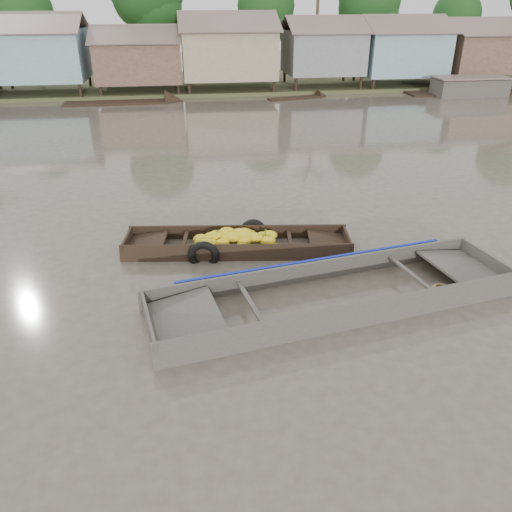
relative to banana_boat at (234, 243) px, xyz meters
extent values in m
plane|color=#4C423A|center=(-0.02, -3.50, -0.19)|extent=(120.00, 120.00, 0.00)
cube|color=#384723|center=(-0.02, 29.50, -0.19)|extent=(120.00, 12.00, 0.50)
cube|color=#789AA6|center=(-10.52, 26.00, 2.51)|extent=(6.20, 5.20, 3.20)
cube|color=brown|center=(-10.52, 24.60, 4.56)|extent=(6.60, 3.02, 1.28)
cube|color=brown|center=(-10.52, 27.41, 4.56)|extent=(6.60, 3.02, 1.28)
cube|color=brown|center=(-3.82, 26.00, 2.01)|extent=(5.80, 4.60, 2.70)
cube|color=brown|center=(-3.82, 24.76, 3.81)|extent=(6.20, 2.67, 1.14)
cube|color=brown|center=(-3.82, 27.24, 3.81)|extent=(6.20, 2.67, 1.14)
cube|color=gray|center=(2.48, 26.00, 2.46)|extent=(6.50, 5.30, 3.30)
cube|color=brown|center=(2.48, 24.57, 4.56)|extent=(6.90, 3.08, 1.31)
cube|color=brown|center=(2.48, 27.43, 4.56)|extent=(6.90, 3.08, 1.31)
cube|color=slate|center=(9.48, 26.00, 2.41)|extent=(5.40, 4.70, 2.90)
cube|color=brown|center=(9.48, 24.73, 4.31)|extent=(5.80, 2.73, 1.17)
cube|color=brown|center=(9.48, 27.27, 4.31)|extent=(5.80, 2.73, 1.17)
cube|color=#789AA6|center=(15.48, 26.00, 2.31)|extent=(6.00, 5.00, 3.10)
cube|color=brown|center=(15.48, 24.65, 4.31)|extent=(6.40, 2.90, 1.24)
cube|color=brown|center=(15.48, 27.35, 4.31)|extent=(6.40, 2.90, 1.24)
cube|color=brown|center=(21.98, 26.00, 2.26)|extent=(5.70, 4.90, 2.80)
cube|color=brown|center=(21.98, 24.68, 4.11)|extent=(6.10, 2.85, 1.21)
cube|color=brown|center=(21.98, 27.33, 4.11)|extent=(6.10, 2.85, 1.21)
cylinder|color=#473323|center=(-12.02, 30.50, 2.26)|extent=(0.28, 0.28, 4.90)
sphere|color=#103414|center=(-12.02, 30.50, 5.06)|extent=(4.20, 4.20, 4.20)
cylinder|color=#473323|center=(-3.02, 29.50, 2.96)|extent=(0.28, 0.28, 6.30)
cylinder|color=#473323|center=(5.98, 30.50, 2.43)|extent=(0.28, 0.28, 5.25)
sphere|color=#103414|center=(5.98, 30.50, 5.43)|extent=(4.50, 4.50, 4.50)
cylinder|color=#473323|center=(13.98, 29.50, 2.61)|extent=(0.28, 0.28, 5.60)
sphere|color=#103414|center=(13.98, 29.50, 5.81)|extent=(4.80, 4.80, 4.80)
cylinder|color=#473323|center=(21.98, 30.50, 2.08)|extent=(0.28, 0.28, 4.55)
sphere|color=#103414|center=(21.98, 30.50, 4.68)|extent=(3.90, 3.90, 3.90)
cylinder|color=#473323|center=(9.98, 30.00, 3.81)|extent=(0.24, 0.24, 8.00)
cube|color=black|center=(0.10, 0.00, -0.27)|extent=(6.14, 1.94, 0.08)
cube|color=black|center=(0.19, 0.65, -0.03)|extent=(6.14, 0.97, 0.57)
cube|color=black|center=(0.01, -0.65, -0.03)|extent=(6.14, 0.97, 0.57)
cube|color=black|center=(3.10, -0.39, -0.03)|extent=(0.24, 1.34, 0.54)
cube|color=black|center=(2.57, -0.32, 0.04)|extent=(1.19, 1.28, 0.21)
cube|color=black|center=(-2.90, 0.40, -0.03)|extent=(0.24, 1.34, 0.54)
cube|color=black|center=(-2.38, 0.33, 0.04)|extent=(1.19, 1.28, 0.21)
cube|color=black|center=(-1.33, 0.19, 0.09)|extent=(0.27, 1.29, 0.05)
cube|color=black|center=(1.53, -0.19, 0.09)|extent=(0.27, 1.29, 0.05)
ellipsoid|color=#F6F31B|center=(0.42, 0.34, 0.08)|extent=(0.46, 0.35, 0.26)
ellipsoid|color=#F6F31B|center=(0.16, -0.37, 0.04)|extent=(0.43, 0.33, 0.25)
ellipsoid|color=#F6F31B|center=(0.06, 0.15, 0.19)|extent=(0.51, 0.38, 0.29)
ellipsoid|color=#F6F31B|center=(-0.63, -0.13, 0.08)|extent=(0.48, 0.36, 0.27)
ellipsoid|color=#F6F31B|center=(-0.90, -0.23, -0.04)|extent=(0.43, 0.32, 0.24)
ellipsoid|color=#F6F31B|center=(-0.82, 0.08, 0.08)|extent=(0.54, 0.41, 0.31)
ellipsoid|color=#F6F31B|center=(-0.91, 0.08, -0.01)|extent=(0.41, 0.31, 0.24)
ellipsoid|color=#F6F31B|center=(1.00, 0.12, 0.10)|extent=(0.52, 0.40, 0.30)
ellipsoid|color=#F6F31B|center=(0.15, 0.10, 0.27)|extent=(0.41, 0.31, 0.23)
ellipsoid|color=#F6F31B|center=(-0.73, -0.10, 0.07)|extent=(0.53, 0.40, 0.30)
ellipsoid|color=#F6F31B|center=(-0.03, 0.29, 0.12)|extent=(0.43, 0.33, 0.25)
ellipsoid|color=#F6F31B|center=(0.27, -0.22, 0.15)|extent=(0.46, 0.35, 0.26)
ellipsoid|color=#F6F31B|center=(-0.13, 0.18, 0.18)|extent=(0.47, 0.36, 0.27)
ellipsoid|color=#F6F31B|center=(-0.66, -0.22, 0.01)|extent=(0.52, 0.39, 0.30)
ellipsoid|color=#F6F31B|center=(-0.05, 0.24, 0.16)|extent=(0.48, 0.36, 0.27)
ellipsoid|color=#F6F31B|center=(-0.88, 0.27, 0.06)|extent=(0.49, 0.37, 0.28)
ellipsoid|color=#F6F31B|center=(0.89, -0.26, 0.12)|extent=(0.49, 0.37, 0.28)
ellipsoid|color=#F6F31B|center=(-0.15, -0.05, 0.20)|extent=(0.50, 0.38, 0.28)
ellipsoid|color=#F6F31B|center=(0.27, -0.06, 0.30)|extent=(0.55, 0.41, 0.31)
ellipsoid|color=#F6F31B|center=(1.08, -0.51, 0.01)|extent=(0.45, 0.34, 0.25)
ellipsoid|color=#F6F31B|center=(-0.58, 0.16, 0.17)|extent=(0.46, 0.35, 0.26)
ellipsoid|color=#F6F31B|center=(0.83, 0.21, 0.05)|extent=(0.46, 0.35, 0.26)
ellipsoid|color=#F6F31B|center=(-0.71, -0.21, 0.03)|extent=(0.53, 0.40, 0.30)
ellipsoid|color=#F6F31B|center=(-0.17, 0.36, 0.17)|extent=(0.42, 0.32, 0.24)
ellipsoid|color=#F6F31B|center=(0.48, -0.11, 0.21)|extent=(0.49, 0.37, 0.28)
ellipsoid|color=#F6F31B|center=(-0.45, 0.14, 0.20)|extent=(0.54, 0.40, 0.30)
ellipsoid|color=#F6F31B|center=(-0.32, -0.23, 0.15)|extent=(0.41, 0.31, 0.23)
ellipsoid|color=#F6F31B|center=(0.57, -0.24, 0.23)|extent=(0.42, 0.32, 0.24)
ellipsoid|color=#F6F31B|center=(0.47, 0.37, 0.07)|extent=(0.44, 0.34, 0.25)
ellipsoid|color=#F6F31B|center=(0.16, -0.12, 0.20)|extent=(0.48, 0.36, 0.27)
ellipsoid|color=#F6F31B|center=(-0.18, 0.10, 0.29)|extent=(0.51, 0.38, 0.29)
ellipsoid|color=#F6F31B|center=(-0.02, -0.15, 0.26)|extent=(0.51, 0.38, 0.29)
cylinder|color=#3F6626|center=(-0.44, 0.07, 0.29)|extent=(0.04, 0.04, 0.20)
cylinder|color=#3F6626|center=(0.32, -0.03, 0.29)|extent=(0.04, 0.04, 0.20)
cylinder|color=#3F6626|center=(0.86, -0.10, 0.29)|extent=(0.04, 0.04, 0.20)
torus|color=black|center=(0.63, 0.68, -0.01)|extent=(0.80, 0.30, 0.78)
torus|color=black|center=(-0.87, -0.62, -0.01)|extent=(0.85, 0.30, 0.84)
cube|color=#3D3834|center=(1.99, -3.00, -0.27)|extent=(8.58, 3.24, 0.08)
cube|color=#3D3834|center=(1.81, -1.99, 0.03)|extent=(8.47, 1.67, 0.68)
cube|color=#3D3834|center=(2.17, -4.01, 0.03)|extent=(8.47, 1.67, 0.68)
cube|color=#3D3834|center=(6.12, -2.27, 0.03)|extent=(0.42, 2.07, 0.65)
cube|color=#3D3834|center=(5.40, -2.39, 0.11)|extent=(1.75, 2.03, 0.26)
cube|color=#3D3834|center=(-2.14, -3.73, 0.03)|extent=(0.42, 2.07, 0.65)
cube|color=#3D3834|center=(-1.43, -3.60, 0.11)|extent=(1.75, 2.03, 0.26)
cube|color=#3D3834|center=(0.01, -3.35, 0.17)|extent=(0.45, 2.00, 0.05)
cube|color=#3D3834|center=(3.96, -2.65, 0.17)|extent=(0.45, 2.00, 0.05)
cube|color=#665E54|center=(1.99, -3.00, -0.22)|extent=(6.57, 2.73, 0.02)
cube|color=#0F1F96|center=(1.80, -1.92, 0.29)|extent=(6.84, 1.31, 0.17)
torus|color=olive|center=(4.67, -2.87, -0.19)|extent=(0.48, 0.48, 0.07)
torus|color=olive|center=(4.67, -2.87, -0.14)|extent=(0.39, 0.39, 0.07)
cube|color=black|center=(-5.24, 22.24, -0.24)|extent=(6.77, 1.61, 0.35)
cube|color=black|center=(6.65, 22.17, -0.24)|extent=(3.94, 1.78, 0.35)
cube|color=black|center=(19.51, 22.35, -0.24)|extent=(9.10, 2.16, 0.35)
cube|color=black|center=(18.98, 21.50, 0.36)|extent=(5.00, 2.00, 1.20)
camera|label=1|loc=(-1.23, -12.28, 6.02)|focal=35.00mm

